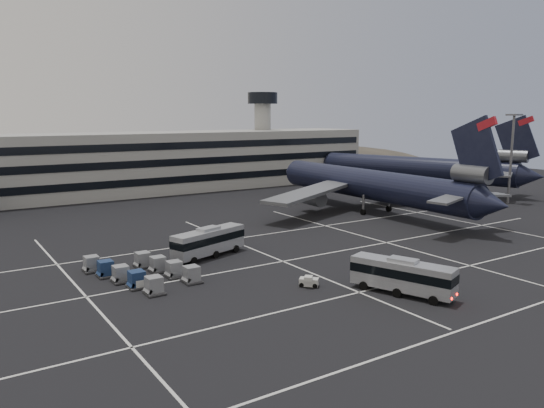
{
  "coord_description": "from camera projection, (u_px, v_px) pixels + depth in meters",
  "views": [
    {
      "loc": [
        -42.2,
        -48.98,
        18.16
      ],
      "look_at": [
        0.28,
        16.12,
        5.0
      ],
      "focal_mm": 35.0,
      "sensor_mm": 36.0,
      "label": 1
    }
  ],
  "objects": [
    {
      "name": "trijet_main",
      "position": [
        371.0,
        184.0,
        98.99
      ],
      "size": [
        47.45,
        57.55,
        18.08
      ],
      "rotation": [
        0.0,
        0.0,
        -0.02
      ],
      "color": "black",
      "rests_on": "ground"
    },
    {
      "name": "bus_near",
      "position": [
        402.0,
        275.0,
        53.88
      ],
      "size": [
        6.04,
        10.89,
        3.77
      ],
      "rotation": [
        0.0,
        0.0,
        0.36
      ],
      "color": "#97999E",
      "rests_on": "ground"
    },
    {
      "name": "terminal",
      "position": [
        130.0,
        164.0,
        122.22
      ],
      "size": [
        125.0,
        26.0,
        24.0
      ],
      "color": "gray",
      "rests_on": "ground"
    },
    {
      "name": "hills",
      "position": [
        104.0,
        189.0,
        218.3
      ],
      "size": [
        352.0,
        180.0,
        44.0
      ],
      "color": "#38332B",
      "rests_on": "ground"
    },
    {
      "name": "tug_a",
      "position": [
        139.0,
        281.0,
        56.41
      ],
      "size": [
        1.46,
        2.27,
        1.4
      ],
      "rotation": [
        0.0,
        0.0,
        -0.07
      ],
      "color": "beige",
      "rests_on": "ground"
    },
    {
      "name": "ground",
      "position": [
        341.0,
        262.0,
        66.21
      ],
      "size": [
        260.0,
        260.0,
        0.0
      ],
      "primitive_type": "plane",
      "color": "black",
      "rests_on": "ground"
    },
    {
      "name": "tug_b",
      "position": [
        310.0,
        281.0,
        56.56
      ],
      "size": [
        2.22,
        2.23,
        1.27
      ],
      "rotation": [
        0.0,
        0.0,
        0.78
      ],
      "color": "beige",
      "rests_on": "ground"
    },
    {
      "name": "lightpole_right",
      "position": [
        512.0,
        146.0,
        107.88
      ],
      "size": [
        2.4,
        2.4,
        18.28
      ],
      "color": "slate",
      "rests_on": "ground"
    },
    {
      "name": "lane_markings",
      "position": [
        343.0,
        259.0,
        67.32
      ],
      "size": [
        90.0,
        55.62,
        0.01
      ],
      "color": "silver",
      "rests_on": "ground"
    },
    {
      "name": "bus_far",
      "position": [
        209.0,
        241.0,
        68.21
      ],
      "size": [
        11.22,
        5.86,
        3.88
      ],
      "rotation": [
        0.0,
        0.0,
        1.89
      ],
      "color": "#97999E",
      "rests_on": "ground"
    },
    {
      "name": "trijet_far",
      "position": [
        418.0,
        168.0,
        128.43
      ],
      "size": [
        26.06,
        56.3,
        18.08
      ],
      "rotation": [
        0.0,
        0.0,
        0.31
      ],
      "color": "black",
      "rests_on": "ground"
    },
    {
      "name": "uld_cluster",
      "position": [
        141.0,
        271.0,
        59.21
      ],
      "size": [
        10.5,
        14.16,
        1.85
      ],
      "rotation": [
        0.0,
        0.0,
        0.28
      ],
      "color": "#2D2D30",
      "rests_on": "ground"
    }
  ]
}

